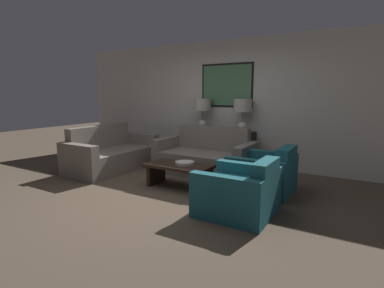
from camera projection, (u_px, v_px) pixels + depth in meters
The scene contains 11 objects.
ground_plane at pixel (158, 195), 4.57m from camera, with size 20.00×20.00×0.00m, color brown.
back_wall at pixel (227, 103), 6.47m from camera, with size 7.87×0.12×2.65m.
console_table at pixel (221, 148), 6.39m from camera, with size 1.40×0.39×0.76m.
table_lamp_left at pixel (203, 107), 6.48m from camera, with size 0.37×0.37×0.66m.
table_lamp_right at pixel (243, 109), 6.02m from camera, with size 0.37×0.37×0.66m.
couch_by_back_wall at pixel (205, 158), 5.81m from camera, with size 1.88×0.92×0.88m.
couch_by_side at pixel (111, 155), 6.10m from camera, with size 0.92×1.88×0.88m.
coffee_table at pixel (179, 171), 4.89m from camera, with size 1.08×0.55×0.39m.
decorative_bowl at pixel (185, 163), 4.87m from camera, with size 0.31×0.31×0.04m.
armchair_near_back_wall at pixel (264, 175), 4.69m from camera, with size 0.90×0.90×0.74m.
armchair_near_camera at pixel (239, 193), 3.83m from camera, with size 0.90×0.90×0.74m.
Camera 1 is at (2.69, -3.49, 1.53)m, focal length 28.00 mm.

